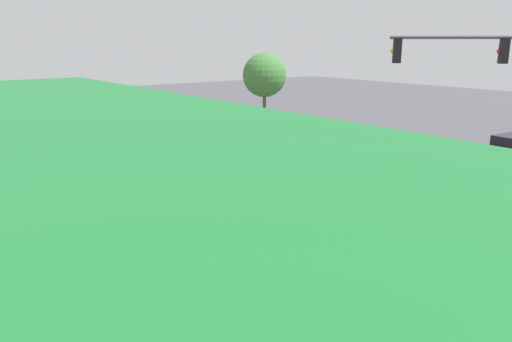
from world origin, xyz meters
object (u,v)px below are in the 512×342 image
object	(u,v)px
traffic_signal_mast	(501,87)
tree_corner_a	(264,75)
car_3	(350,203)
pedestrian	(281,135)
car_0	(255,173)
car_4	(378,278)

from	to	relation	value
traffic_signal_mast	tree_corner_a	world-z (taller)	traffic_signal_mast
traffic_signal_mast	car_3	xyz separation A→B (m)	(4.80, -2.46, -4.00)
car_3	pedestrian	size ratio (longest dim) A/B	3.05
tree_corner_a	car_3	bearing A→B (deg)	59.95
car_3	pedestrian	bearing A→B (deg)	58.00
pedestrian	traffic_signal_mast	bearing A→B (deg)	38.51
car_0	car_3	world-z (taller)	car_3
car_0	pedestrian	xyz separation A→B (m)	(-6.33, -5.83, 0.16)
traffic_signal_mast	pedestrian	xyz separation A→B (m)	(-1.57, -13.90, -3.90)
pedestrian	tree_corner_a	distance (m)	9.19
traffic_signal_mast	car_3	distance (m)	6.72
tree_corner_a	car_4	bearing A→B (deg)	57.76
traffic_signal_mast	car_4	bearing A→B (deg)	57.41
car_3	tree_corner_a	size ratio (longest dim) A/B	0.86
car_0	car_3	size ratio (longest dim) A/B	1.02
car_4	pedestrian	distance (m)	18.72
car_0	tree_corner_a	distance (m)	17.41
tree_corner_a	car_0	bearing A→B (deg)	50.64
car_3	car_0	bearing A→B (deg)	86.70
traffic_signal_mast	tree_corner_a	size ratio (longest dim) A/B	1.21
car_3	tree_corner_a	distance (m)	21.99
car_0	car_4	distance (m)	10.63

